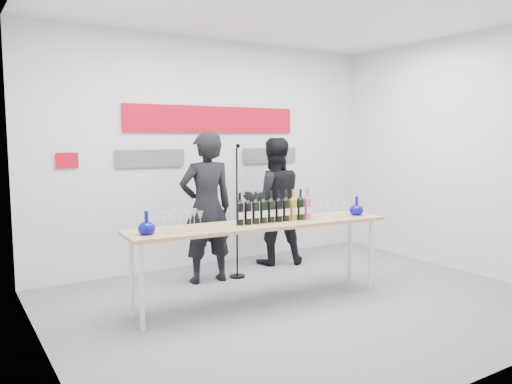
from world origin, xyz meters
TOP-DOWN VIEW (x-y plane):
  - ground at (0.00, 0.00)m, footprint 5.00×5.00m
  - back_wall at (0.00, 2.00)m, footprint 5.00×0.04m
  - signage at (-0.06, 1.97)m, footprint 3.38×0.02m
  - tasting_table at (-0.37, 0.25)m, footprint 2.83×0.78m
  - wine_bottles at (-0.21, 0.23)m, footprint 0.89×0.15m
  - decanter_left at (-1.57, 0.30)m, footprint 0.16×0.16m
  - decanter_right at (0.83, 0.11)m, footprint 0.16×0.16m
  - glasses_left at (-1.21, 0.31)m, footprint 0.38×0.25m
  - glasses_right at (0.43, 0.18)m, footprint 0.48×0.26m
  - presenter_left at (-0.51, 1.21)m, footprint 0.69×0.49m
  - presenter_right at (0.65, 1.51)m, footprint 1.01×0.90m
  - mic_stand at (-0.11, 1.17)m, footprint 0.19×0.19m

SIDE VIEW (x-z plane):
  - ground at x=0.00m, z-range 0.00..0.00m
  - mic_stand at x=-0.11m, z-range -0.32..1.32m
  - tasting_table at x=-0.37m, z-range 0.36..1.19m
  - presenter_right at x=0.65m, z-range 0.00..1.71m
  - presenter_left at x=-0.51m, z-range 0.00..1.78m
  - glasses_left at x=-1.21m, z-range 0.84..1.02m
  - glasses_right at x=0.43m, z-range 0.84..1.02m
  - decanter_left at x=-1.57m, z-range 0.84..1.05m
  - decanter_right at x=0.83m, z-range 0.84..1.05m
  - wine_bottles at x=-0.21m, z-range 0.84..1.17m
  - back_wall at x=0.00m, z-range 0.00..3.00m
  - signage at x=-0.06m, z-range 1.41..2.20m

